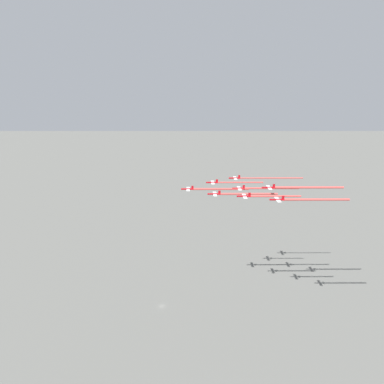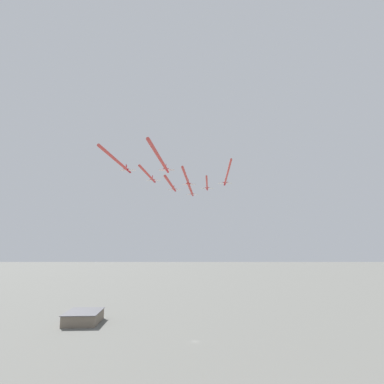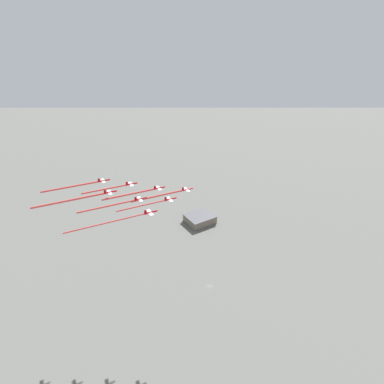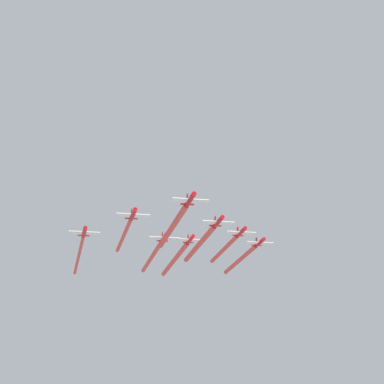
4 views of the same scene
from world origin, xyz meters
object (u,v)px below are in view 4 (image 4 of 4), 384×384
object	(u,v)px
jet_7	(190,240)
jet_3	(241,232)
jet_4	(164,238)
jet_6	(260,243)
jet_0	(190,200)
jet_5	(84,232)
jet_1	(218,222)
jet_2	(133,215)

from	to	relation	value
jet_7	jet_3	bearing A→B (deg)	120.47
jet_4	jet_6	world-z (taller)	jet_6
jet_3	jet_6	size ratio (longest dim) A/B	1.00
jet_0	jet_5	distance (m)	40.47
jet_3	jet_5	xyz separation A→B (m)	(-4.33, -40.80, -2.12)
jet_1	jet_6	xyz separation A→B (m)	(-32.51, 24.08, 4.59)
jet_2	jet_1	bearing A→B (deg)	-180.00
jet_7	jet_0	bearing A→B (deg)	78.91
jet_7	jet_2	bearing A→B (deg)	59.53
jet_5	jet_7	size ratio (longest dim) A/B	1.00
jet_3	jet_7	distance (m)	20.32
jet_1	jet_6	bearing A→B (deg)	-120.47
jet_2	jet_6	size ratio (longest dim) A/B	1.00
jet_3	jet_7	size ratio (longest dim) A/B	1.00
jet_3	jet_6	distance (m)	20.33
jet_3	jet_4	xyz separation A→B (m)	(-2.17, -20.40, -2.52)
jet_0	jet_5	world-z (taller)	jet_5
jet_0	jet_7	bearing A→B (deg)	-101.09
jet_1	jet_7	world-z (taller)	jet_7
jet_3	jet_5	distance (m)	41.08
jet_0	jet_7	distance (m)	53.53
jet_0	jet_3	distance (m)	40.57
jet_2	jet_4	size ratio (longest dim) A/B	1.00
jet_4	jet_6	distance (m)	35.66
jet_4	jet_0	bearing A→B (deg)	90.00
jet_2	jet_4	world-z (taller)	jet_2
jet_5	jet_6	distance (m)	54.32
jet_5	jet_6	xyz separation A→B (m)	(-11.92, 52.84, 4.14)
jet_4	jet_6	xyz separation A→B (m)	(-14.09, 32.44, 4.54)
jet_3	jet_6	xyz separation A→B (m)	(-16.26, 12.04, 2.02)
jet_0	jet_6	size ratio (longest dim) A/B	1.00
jet_6	jet_7	bearing A→B (deg)	0.00
jet_0	jet_6	world-z (taller)	jet_6
jet_7	jet_6	bearing A→B (deg)	-180.00
jet_2	jet_6	world-z (taller)	jet_6
jet_0	jet_6	distance (m)	60.90
jet_1	jet_5	bearing A→B (deg)	-29.54
jet_6	jet_7	size ratio (longest dim) A/B	1.00
jet_3	jet_6	bearing A→B (deg)	-120.47
jet_3	jet_1	bearing A→B (deg)	59.53
jet_4	jet_5	world-z (taller)	jet_5
jet_0	jet_4	bearing A→B (deg)	-90.00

